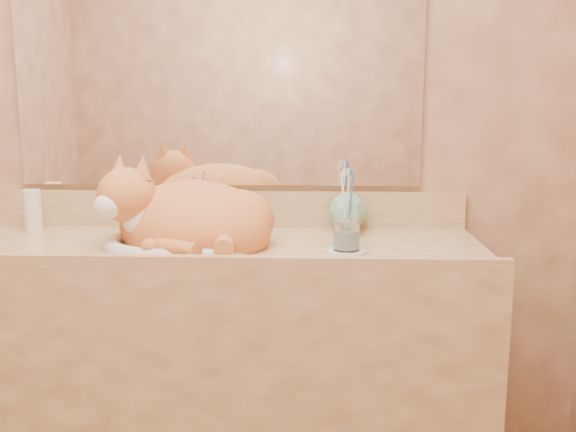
{
  "coord_description": "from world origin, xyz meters",
  "views": [
    {
      "loc": [
        0.3,
        -1.09,
        1.27
      ],
      "look_at": [
        0.23,
        0.7,
        0.94
      ],
      "focal_mm": 40.0,
      "sensor_mm": 36.0,
      "label": 1
    }
  ],
  "objects_px": {
    "sink_basin": "(184,221)",
    "toothbrush_cup": "(347,219)",
    "soap_dispenser": "(249,212)",
    "water_glass": "(346,235)",
    "vanity_counter": "(211,380)",
    "cat": "(184,215)"
  },
  "relations": [
    {
      "from": "sink_basin",
      "to": "toothbrush_cup",
      "type": "xyz_separation_m",
      "value": [
        0.48,
        0.14,
        -0.01
      ]
    },
    {
      "from": "sink_basin",
      "to": "toothbrush_cup",
      "type": "height_order",
      "value": "sink_basin"
    },
    {
      "from": "soap_dispenser",
      "to": "toothbrush_cup",
      "type": "height_order",
      "value": "soap_dispenser"
    },
    {
      "from": "sink_basin",
      "to": "soap_dispenser",
      "type": "distance_m",
      "value": 0.2
    },
    {
      "from": "sink_basin",
      "to": "toothbrush_cup",
      "type": "relative_size",
      "value": 3.73
    },
    {
      "from": "sink_basin",
      "to": "water_glass",
      "type": "distance_m",
      "value": 0.47
    },
    {
      "from": "vanity_counter",
      "to": "cat",
      "type": "bearing_deg",
      "value": -175.94
    },
    {
      "from": "cat",
      "to": "toothbrush_cup",
      "type": "xyz_separation_m",
      "value": [
        0.48,
        0.12,
        -0.03
      ]
    },
    {
      "from": "cat",
      "to": "toothbrush_cup",
      "type": "relative_size",
      "value": 3.94
    },
    {
      "from": "sink_basin",
      "to": "soap_dispenser",
      "type": "xyz_separation_m",
      "value": [
        0.18,
        0.1,
        0.01
      ]
    },
    {
      "from": "water_glass",
      "to": "cat",
      "type": "bearing_deg",
      "value": 168.59
    },
    {
      "from": "cat",
      "to": "vanity_counter",
      "type": "bearing_deg",
      "value": 28.59
    },
    {
      "from": "vanity_counter",
      "to": "water_glass",
      "type": "bearing_deg",
      "value": -13.94
    },
    {
      "from": "cat",
      "to": "water_glass",
      "type": "bearing_deg",
      "value": 13.11
    },
    {
      "from": "sink_basin",
      "to": "water_glass",
      "type": "xyz_separation_m",
      "value": [
        0.46,
        -0.08,
        -0.02
      ]
    },
    {
      "from": "soap_dispenser",
      "to": "toothbrush_cup",
      "type": "bearing_deg",
      "value": 0.17
    },
    {
      "from": "vanity_counter",
      "to": "cat",
      "type": "height_order",
      "value": "cat"
    },
    {
      "from": "water_glass",
      "to": "sink_basin",
      "type": "bearing_deg",
      "value": 170.38
    },
    {
      "from": "vanity_counter",
      "to": "water_glass",
      "type": "distance_m",
      "value": 0.63
    },
    {
      "from": "toothbrush_cup",
      "to": "water_glass",
      "type": "bearing_deg",
      "value": -93.47
    },
    {
      "from": "cat",
      "to": "sink_basin",
      "type": "bearing_deg",
      "value": -61.28
    },
    {
      "from": "toothbrush_cup",
      "to": "sink_basin",
      "type": "bearing_deg",
      "value": -163.87
    }
  ]
}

